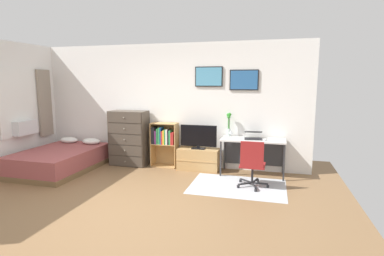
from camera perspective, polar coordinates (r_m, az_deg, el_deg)
The scene contains 14 objects.
ground_plane at distance 4.93m, azimuth -13.85°, elevation -13.91°, with size 7.20×7.20×0.00m, color brown.
wall_back_with_posters at distance 6.79m, azimuth -4.20°, elevation 4.33°, with size 6.12×0.09×2.70m.
area_rug at distance 5.63m, azimuth 8.59°, elevation -10.80°, with size 1.70×1.20×0.01m, color #B2B7BC.
bed at distance 7.10m, azimuth -23.55°, elevation -5.43°, with size 1.37×1.96×0.57m.
dresser at distance 6.98m, azimuth -11.77°, elevation -1.86°, with size 0.84×0.46×1.23m.
bookshelf at distance 6.71m, azimuth -5.34°, elevation -2.31°, with size 0.58×0.30×0.98m.
tv_stand at distance 6.52m, azimuth 1.26°, elevation -5.88°, with size 0.88×0.41×0.46m.
television at distance 6.40m, azimuth 1.22°, elevation -1.73°, with size 0.78×0.16×0.51m.
desk at distance 6.27m, azimuth 11.43°, elevation -3.18°, with size 1.27×0.55×0.74m.
office_chair at distance 5.46m, azimuth 11.28°, elevation -6.48°, with size 0.56×0.58×0.86m.
laptop at distance 6.22m, azimuth 11.47°, elevation -1.40°, with size 0.38×0.41×0.15m.
computer_mouse at distance 6.09m, azimuth 13.67°, elevation -2.11°, with size 0.06×0.10×0.03m, color silver.
bamboo_vase at distance 6.37m, azimuth 6.95°, elevation 0.80°, with size 0.10×0.10×0.50m.
wine_glass at distance 6.09m, azimuth 7.35°, elevation -0.80°, with size 0.07×0.07×0.18m.
Camera 1 is at (2.25, -3.96, 1.87)m, focal length 28.29 mm.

